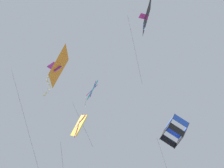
# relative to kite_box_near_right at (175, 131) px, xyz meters

# --- Properties ---
(kite_box_near_right) EXTENTS (2.70, 2.45, 7.67)m
(kite_box_near_right) POSITION_rel_kite_box_near_right_xyz_m (0.00, 0.00, 0.00)
(kite_box_near_right) COLOR blue
(kite_delta_upper_right) EXTENTS (2.17, 2.79, 8.10)m
(kite_delta_upper_right) POSITION_rel_kite_box_near_right_xyz_m (0.32, 7.51, 5.72)
(kite_delta_upper_right) COLOR black
(kite_diamond_highest) EXTENTS (2.40, 1.78, 6.85)m
(kite_diamond_highest) POSITION_rel_kite_box_near_right_xyz_m (6.05, 3.05, 3.43)
(kite_diamond_highest) COLOR #1EB2C6
(kite_diamond_near_left) EXTENTS (1.81, 1.44, 9.24)m
(kite_diamond_near_left) POSITION_rel_kite_box_near_right_xyz_m (5.27, 7.30, -5.38)
(kite_diamond_near_left) COLOR yellow
(kite_delta_far_centre) EXTENTS (4.41, 4.12, 8.73)m
(kite_delta_far_centre) POSITION_rel_kite_box_near_right_xyz_m (7.59, 6.93, 2.16)
(kite_delta_far_centre) COLOR orange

